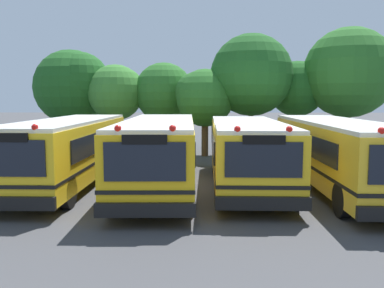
# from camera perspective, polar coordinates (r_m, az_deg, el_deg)

# --- Properties ---
(ground_plane) EXTENTS (160.00, 160.00, 0.00)m
(ground_plane) POSITION_cam_1_polar(r_m,az_deg,el_deg) (15.57, 1.58, -5.86)
(ground_plane) COLOR #424244
(school_bus_0) EXTENTS (2.54, 9.84, 2.63)m
(school_bus_0) POSITION_cam_1_polar(r_m,az_deg,el_deg) (16.24, -16.80, -0.66)
(school_bus_0) COLOR yellow
(school_bus_0) RESTS_ON ground_plane
(school_bus_1) EXTENTS (2.73, 10.42, 2.65)m
(school_bus_1) POSITION_cam_1_polar(r_m,az_deg,el_deg) (15.24, -4.52, -0.83)
(school_bus_1) COLOR yellow
(school_bus_1) RESTS_ON ground_plane
(school_bus_2) EXTENTS (2.77, 9.37, 2.58)m
(school_bus_2) POSITION_cam_1_polar(r_m,az_deg,el_deg) (15.45, 7.65, -0.91)
(school_bus_2) COLOR yellow
(school_bus_2) RESTS_ON ground_plane
(school_bus_3) EXTENTS (2.65, 10.75, 2.61)m
(school_bus_3) POSITION_cam_1_polar(r_m,az_deg,el_deg) (15.96, 19.68, -0.91)
(school_bus_3) COLOR yellow
(school_bus_3) RESTS_ON ground_plane
(tree_0) EXTENTS (4.85, 4.70, 6.34)m
(tree_0) POSITION_cam_1_polar(r_m,az_deg,el_deg) (26.92, -16.08, 7.82)
(tree_0) COLOR #4C3823
(tree_0) RESTS_ON ground_plane
(tree_1) EXTENTS (3.38, 3.40, 5.34)m
(tree_1) POSITION_cam_1_polar(r_m,az_deg,el_deg) (25.53, -10.31, 7.20)
(tree_1) COLOR #4C3823
(tree_1) RESTS_ON ground_plane
(tree_2) EXTENTS (3.60, 3.60, 5.47)m
(tree_2) POSITION_cam_1_polar(r_m,az_deg,el_deg) (25.11, -3.84, 7.15)
(tree_2) COLOR #4C3823
(tree_2) RESTS_ON ground_plane
(tree_3) EXTENTS (3.35, 3.28, 4.97)m
(tree_3) POSITION_cam_1_polar(r_m,az_deg,el_deg) (23.38, 1.48, 6.60)
(tree_3) COLOR #4C3823
(tree_3) RESTS_ON ground_plane
(tree_4) EXTENTS (4.70, 4.66, 6.95)m
(tree_4) POSITION_cam_1_polar(r_m,az_deg,el_deg) (23.71, 7.86, 9.48)
(tree_4) COLOR #4C3823
(tree_4) RESTS_ON ground_plane
(tree_5) EXTENTS (3.27, 3.27, 5.50)m
(tree_5) POSITION_cam_1_polar(r_m,az_deg,el_deg) (25.04, 14.15, 7.32)
(tree_5) COLOR #4C3823
(tree_5) RESTS_ON ground_plane
(tree_6) EXTENTS (5.07, 5.07, 7.28)m
(tree_6) POSITION_cam_1_polar(r_m,az_deg,el_deg) (24.94, 20.77, 9.27)
(tree_6) COLOR #4C3823
(tree_6) RESTS_ON ground_plane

